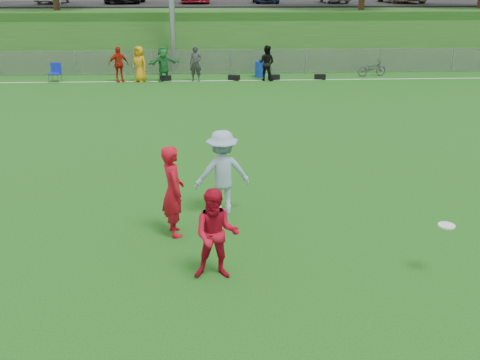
{
  "coord_description": "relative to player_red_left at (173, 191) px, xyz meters",
  "views": [
    {
      "loc": [
        -1.08,
        -8.47,
        4.7
      ],
      "look_at": [
        -0.58,
        0.5,
        1.32
      ],
      "focal_mm": 40.0,
      "sensor_mm": 36.0,
      "label": 1
    }
  ],
  "objects": [
    {
      "name": "player_red_center",
      "position": [
        0.8,
        -1.68,
        -0.11
      ],
      "size": [
        0.8,
        0.64,
        1.58
      ],
      "primitive_type": "imported",
      "rotation": [
        0.0,
        0.0,
        -0.05
      ],
      "color": "#B60C23",
      "rests_on": "ground"
    },
    {
      "name": "bicycle",
      "position": [
        9.1,
        17.84,
        -0.49
      ],
      "size": [
        1.64,
        0.85,
        0.82
      ],
      "primitive_type": "imported",
      "rotation": [
        0.0,
        0.0,
        1.78
      ],
      "color": "#323235",
      "rests_on": "ground"
    },
    {
      "name": "berm",
      "position": [
        1.83,
        29.92,
        0.6
      ],
      "size": [
        120.0,
        18.0,
        3.0
      ],
      "primitive_type": "cube",
      "color": "#1F4A14",
      "rests_on": "ground"
    },
    {
      "name": "gear_bags",
      "position": [
        2.67,
        17.02,
        -0.77
      ],
      "size": [
        8.28,
        0.49,
        0.26
      ],
      "color": "black",
      "rests_on": "ground"
    },
    {
      "name": "ground",
      "position": [
        1.83,
        -1.08,
        -0.9
      ],
      "size": [
        120.0,
        120.0,
        0.0
      ],
      "primitive_type": "plane",
      "color": "#125514",
      "rests_on": "ground"
    },
    {
      "name": "recycling_bin",
      "position": [
        3.32,
        17.9,
        -0.5
      ],
      "size": [
        0.7,
        0.7,
        0.8
      ],
      "primitive_type": "cylinder",
      "rotation": [
        0.0,
        0.0,
        0.41
      ],
      "color": "#1039B7",
      "rests_on": "ground"
    },
    {
      "name": "parking_lot",
      "position": [
        1.83,
        31.92,
        2.15
      ],
      "size": [
        120.0,
        12.0,
        0.1
      ],
      "primitive_type": "cube",
      "color": "black",
      "rests_on": "berm"
    },
    {
      "name": "camp_chair",
      "position": [
        -6.79,
        17.01,
        -0.63
      ],
      "size": [
        0.56,
        0.57,
        0.91
      ],
      "rotation": [
        0.0,
        0.0,
        -0.12
      ],
      "color": "#1121B9",
      "rests_on": "ground"
    },
    {
      "name": "fence",
      "position": [
        1.83,
        18.92,
        -0.25
      ],
      "size": [
        58.0,
        0.06,
        1.3
      ],
      "color": "gray",
      "rests_on": "ground"
    },
    {
      "name": "frisbee",
      "position": [
        4.59,
        -1.8,
        0.01
      ],
      "size": [
        0.28,
        0.28,
        0.03
      ],
      "color": "silver",
      "rests_on": "ground"
    },
    {
      "name": "sideline_far",
      "position": [
        1.83,
        16.92,
        -0.9
      ],
      "size": [
        60.0,
        0.1,
        0.01
      ],
      "primitive_type": "cube",
      "color": "white",
      "rests_on": "ground"
    },
    {
      "name": "spectator_row",
      "position": [
        -0.83,
        16.92,
        -0.05
      ],
      "size": [
        8.25,
        1.06,
        1.69
      ],
      "color": "#B21F0C",
      "rests_on": "ground"
    },
    {
      "name": "player_red_left",
      "position": [
        0.0,
        0.0,
        0.0
      ],
      "size": [
        0.6,
        0.75,
        1.8
      ],
      "primitive_type": "imported",
      "rotation": [
        0.0,
        0.0,
        1.85
      ],
      "color": "#B00C1C",
      "rests_on": "ground"
    },
    {
      "name": "player_blue",
      "position": [
        0.97,
        0.97,
        0.01
      ],
      "size": [
        1.29,
        0.89,
        1.82
      ],
      "primitive_type": "imported",
      "rotation": [
        0.0,
        0.0,
        3.34
      ],
      "color": "#8FADC7",
      "rests_on": "ground"
    }
  ]
}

